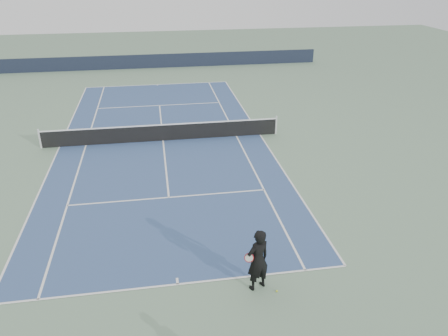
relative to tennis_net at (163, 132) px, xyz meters
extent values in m
plane|color=slate|center=(0.00, 0.00, -0.50)|extent=(80.00, 80.00, 0.00)
cube|color=#334D7A|center=(0.00, 0.00, -0.50)|extent=(10.97, 23.77, 0.01)
cylinder|color=silver|center=(-6.40, 0.00, 0.03)|extent=(0.10, 0.10, 1.07)
cylinder|color=silver|center=(6.40, 0.00, 0.03)|extent=(0.10, 0.10, 1.07)
cube|color=black|center=(0.00, 0.00, -0.04)|extent=(12.80, 0.03, 0.90)
cube|color=white|center=(0.00, 0.00, 0.43)|extent=(12.80, 0.04, 0.06)
cube|color=black|center=(0.00, 17.88, 0.10)|extent=(30.00, 0.25, 1.20)
imported|color=black|center=(2.39, -12.38, 0.53)|extent=(0.93, 0.81, 2.06)
torus|color=#A20D13|center=(2.11, -12.44, 0.68)|extent=(0.34, 0.18, 0.36)
cylinder|color=white|center=(2.11, -12.44, 0.68)|extent=(0.29, 0.14, 0.32)
cylinder|color=white|center=(2.23, -12.40, 0.42)|extent=(0.08, 0.13, 0.27)
sphere|color=yellow|center=(2.93, -12.69, -0.47)|extent=(0.06, 0.06, 0.06)
camera|label=1|loc=(-0.30, -22.53, 8.61)|focal=35.00mm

